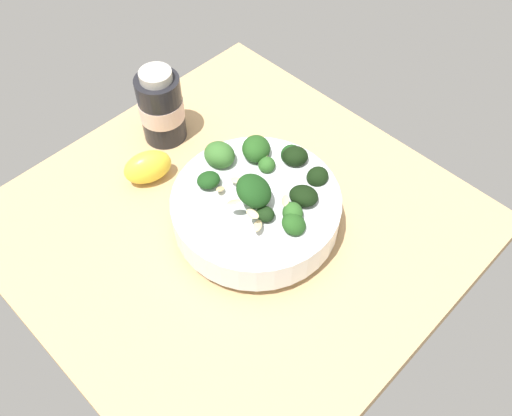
{
  "coord_description": "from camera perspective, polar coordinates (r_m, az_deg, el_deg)",
  "views": [
    {
      "loc": [
        -30.03,
        -33.81,
        61.77
      ],
      "look_at": [
        1.51,
        -2.63,
        4.0
      ],
      "focal_mm": 38.79,
      "sensor_mm": 36.0,
      "label": 1
    }
  ],
  "objects": [
    {
      "name": "ground_plane",
      "position": [
        0.78,
        -2.15,
        -2.18
      ],
      "size": [
        57.37,
        57.37,
        3.77
      ],
      "primitive_type": "cube",
      "color": "tan"
    },
    {
      "name": "bottle_tall",
      "position": [
        0.85,
        -9.76,
        10.22
      ],
      "size": [
        6.74,
        6.74,
        12.26
      ],
      "color": "black",
      "rests_on": "ground_plane"
    },
    {
      "name": "lemon_wedge",
      "position": [
        0.81,
        -11.11,
        4.16
      ],
      "size": [
        7.96,
        6.19,
        5.03
      ],
      "primitive_type": "ellipsoid",
      "rotation": [
        0.0,
        0.0,
        2.79
      ],
      "color": "yellow",
      "rests_on": "ground_plane"
    },
    {
      "name": "bowl_of_broccoli",
      "position": [
        0.73,
        0.11,
        0.34
      ],
      "size": [
        22.21,
        22.46,
        11.84
      ],
      "color": "white",
      "rests_on": "ground_plane"
    }
  ]
}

